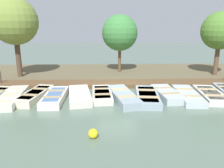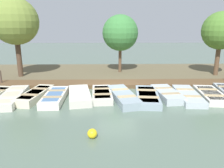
# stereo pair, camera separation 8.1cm
# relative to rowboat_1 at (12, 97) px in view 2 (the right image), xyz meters

# --- Properties ---
(ground_plane) EXTENTS (80.00, 80.00, 0.00)m
(ground_plane) POSITION_rel_rowboat_1_xyz_m (-1.69, 5.91, -0.20)
(ground_plane) COLOR #566B5B
(shore_bank) EXTENTS (8.00, 24.00, 0.15)m
(shore_bank) POSITION_rel_rowboat_1_xyz_m (-6.69, 5.91, -0.12)
(shore_bank) COLOR brown
(shore_bank) RESTS_ON ground_plane
(dock_walkway) EXTENTS (1.59, 23.40, 0.25)m
(dock_walkway) POSITION_rel_rowboat_1_xyz_m (-2.91, 5.91, -0.07)
(dock_walkway) COLOR brown
(dock_walkway) RESTS_ON ground_plane
(rowboat_1) EXTENTS (3.69, 1.44, 0.40)m
(rowboat_1) POSITION_rel_rowboat_1_xyz_m (0.00, 0.00, 0.00)
(rowboat_1) COLOR beige
(rowboat_1) RESTS_ON ground_plane
(rowboat_2) EXTENTS (3.25, 1.48, 0.44)m
(rowboat_2) POSITION_rel_rowboat_1_xyz_m (-0.25, 1.19, 0.02)
(rowboat_2) COLOR beige
(rowboat_2) RESTS_ON ground_plane
(rowboat_3) EXTENTS (3.14, 1.09, 0.40)m
(rowboat_3) POSITION_rel_rowboat_1_xyz_m (0.04, 2.36, 0.00)
(rowboat_3) COLOR silver
(rowboat_3) RESTS_ON ground_plane
(rowboat_4) EXTENTS (3.27, 1.64, 0.42)m
(rowboat_4) POSITION_rel_rowboat_1_xyz_m (-0.18, 3.68, 0.01)
(rowboat_4) COLOR beige
(rowboat_4) RESTS_ON ground_plane
(rowboat_5) EXTENTS (2.95, 1.24, 0.38)m
(rowboat_5) POSITION_rel_rowboat_1_xyz_m (-0.40, 4.94, -0.01)
(rowboat_5) COLOR beige
(rowboat_5) RESTS_ON ground_plane
(rowboat_6) EXTENTS (3.68, 1.77, 0.43)m
(rowboat_6) POSITION_rel_rowboat_1_xyz_m (0.06, 6.12, 0.02)
(rowboat_6) COLOR #8C9EA8
(rowboat_6) RESTS_ON ground_plane
(rowboat_7) EXTENTS (3.55, 1.54, 0.37)m
(rowboat_7) POSITION_rel_rowboat_1_xyz_m (0.05, 7.47, -0.01)
(rowboat_7) COLOR #8C9EA8
(rowboat_7) RESTS_ON ground_plane
(rowboat_8) EXTENTS (3.02, 1.38, 0.41)m
(rowboat_8) POSITION_rel_rowboat_1_xyz_m (-0.33, 8.67, 0.01)
(rowboat_8) COLOR #B2BCC1
(rowboat_8) RESTS_ON ground_plane
(rowboat_9) EXTENTS (3.53, 1.40, 0.34)m
(rowboat_9) POSITION_rel_rowboat_1_xyz_m (-0.16, 9.82, -0.03)
(rowboat_9) COLOR #B2BCC1
(rowboat_9) RESTS_ON ground_plane
(rowboat_10) EXTENTS (3.31, 1.55, 0.34)m
(rowboat_10) POSITION_rel_rowboat_1_xyz_m (-0.21, 11.16, -0.03)
(rowboat_10) COLOR silver
(rowboat_10) RESTS_ON ground_plane
(mooring_post_near) EXTENTS (0.11, 0.11, 1.11)m
(mooring_post_near) POSITION_rel_rowboat_1_xyz_m (-2.92, -1.90, 0.36)
(mooring_post_near) COLOR #47382D
(mooring_post_near) RESTS_ON ground_plane
(buoy) EXTENTS (0.36, 0.36, 0.36)m
(buoy) POSITION_rel_rowboat_1_xyz_m (4.29, 4.68, -0.02)
(buoy) COLOR yellow
(buoy) RESTS_ON ground_plane
(park_tree_far_left) EXTENTS (3.43, 3.43, 6.00)m
(park_tree_far_left) POSITION_rel_rowboat_1_xyz_m (-5.31, -1.50, 4.06)
(park_tree_far_left) COLOR #4C3828
(park_tree_far_left) RESTS_ON ground_plane
(park_tree_left) EXTENTS (2.94, 2.94, 4.88)m
(park_tree_left) POSITION_rel_rowboat_1_xyz_m (-6.82, 6.35, 3.20)
(park_tree_left) COLOR brown
(park_tree_left) RESTS_ON ground_plane
(park_tree_center) EXTENTS (2.88, 2.88, 5.05)m
(park_tree_center) POSITION_rel_rowboat_1_xyz_m (-5.43, 13.97, 3.39)
(park_tree_center) COLOR brown
(park_tree_center) RESTS_ON ground_plane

